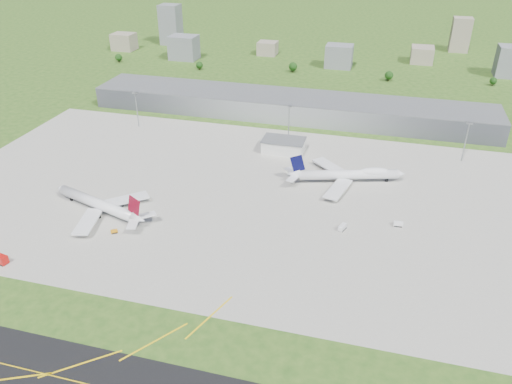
% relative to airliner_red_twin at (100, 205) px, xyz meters
% --- Properties ---
extents(ground, '(1400.00, 1400.00, 0.00)m').
position_rel_airliner_red_twin_xyz_m(ground, '(64.58, 147.89, -4.68)').
color(ground, '#2A4F18').
rests_on(ground, ground).
extents(apron, '(360.00, 190.00, 0.08)m').
position_rel_airliner_red_twin_xyz_m(apron, '(74.58, 37.89, -4.64)').
color(apron, '#9A968C').
rests_on(apron, ground).
extents(terminal, '(300.00, 42.00, 15.00)m').
position_rel_airliner_red_twin_xyz_m(terminal, '(64.58, 162.89, 2.82)').
color(terminal, gray).
rests_on(terminal, ground).
extents(ops_building, '(26.00, 16.00, 8.00)m').
position_rel_airliner_red_twin_xyz_m(ops_building, '(74.58, 97.89, -0.68)').
color(ops_building, silver).
rests_on(ops_building, ground).
extents(mast_west, '(3.50, 2.00, 25.90)m').
position_rel_airliner_red_twin_xyz_m(mast_west, '(-35.42, 112.89, 13.03)').
color(mast_west, gray).
rests_on(mast_west, ground).
extents(mast_center, '(3.50, 2.00, 25.90)m').
position_rel_airliner_red_twin_xyz_m(mast_center, '(74.58, 112.89, 13.03)').
color(mast_center, gray).
rests_on(mast_center, ground).
extents(mast_east, '(3.50, 2.00, 25.90)m').
position_rel_airliner_red_twin_xyz_m(mast_east, '(184.58, 112.89, 13.03)').
color(mast_east, gray).
rests_on(mast_east, ground).
extents(airliner_red_twin, '(62.47, 47.58, 17.57)m').
position_rel_airliner_red_twin_xyz_m(airliner_red_twin, '(0.00, 0.00, 0.00)').
color(airliner_red_twin, white).
rests_on(airliner_red_twin, ground).
extents(airliner_blue_quad, '(66.24, 50.88, 17.66)m').
position_rel_airliner_red_twin_xyz_m(airliner_blue_quad, '(119.09, 66.49, 0.23)').
color(airliner_blue_quad, white).
rests_on(airliner_blue_quad, ground).
extents(tug_yellow, '(3.70, 3.39, 1.64)m').
position_rel_airliner_red_twin_xyz_m(tug_yellow, '(15.77, -15.09, -3.81)').
color(tug_yellow, orange).
rests_on(tug_yellow, ground).
extents(van_white_near, '(4.06, 5.81, 2.70)m').
position_rel_airliner_red_twin_xyz_m(van_white_near, '(121.77, 16.30, -3.32)').
color(van_white_near, silver).
rests_on(van_white_near, ground).
extents(van_white_far, '(4.65, 2.42, 2.37)m').
position_rel_airliner_red_twin_xyz_m(van_white_far, '(147.98, 26.63, -3.48)').
color(van_white_far, white).
rests_on(van_white_far, ground).
extents(bldg_far_w, '(24.00, 20.00, 18.00)m').
position_rel_airliner_red_twin_xyz_m(bldg_far_w, '(-155.42, 317.89, 4.32)').
color(bldg_far_w, gray).
rests_on(bldg_far_w, ground).
extents(bldg_w, '(28.00, 22.00, 24.00)m').
position_rel_airliner_red_twin_xyz_m(bldg_w, '(-75.42, 297.89, 7.32)').
color(bldg_w, slate).
rests_on(bldg_w, ground).
extents(bldg_cw, '(20.00, 18.00, 14.00)m').
position_rel_airliner_red_twin_xyz_m(bldg_cw, '(4.58, 337.89, 2.32)').
color(bldg_cw, gray).
rests_on(bldg_cw, ground).
extents(bldg_c, '(26.00, 20.00, 22.00)m').
position_rel_airliner_red_twin_xyz_m(bldg_c, '(84.58, 307.89, 6.32)').
color(bldg_c, slate).
rests_on(bldg_c, ground).
extents(bldg_ce, '(22.00, 24.00, 16.00)m').
position_rel_airliner_red_twin_xyz_m(bldg_ce, '(164.58, 347.89, 3.32)').
color(bldg_ce, gray).
rests_on(bldg_ce, ground).
extents(bldg_tall_w, '(22.00, 20.00, 44.00)m').
position_rel_airliner_red_twin_xyz_m(bldg_tall_w, '(-115.42, 357.89, 17.32)').
color(bldg_tall_w, slate).
rests_on(bldg_tall_w, ground).
extents(bldg_tall_e, '(20.00, 18.00, 36.00)m').
position_rel_airliner_red_twin_xyz_m(bldg_tall_e, '(204.58, 407.89, 13.32)').
color(bldg_tall_e, gray).
rests_on(bldg_tall_e, ground).
extents(tree_far_w, '(7.20, 7.20, 8.80)m').
position_rel_airliner_red_twin_xyz_m(tree_far_w, '(-135.42, 267.89, 0.51)').
color(tree_far_w, '#382314').
rests_on(tree_far_w, ground).
extents(tree_w, '(6.75, 6.75, 8.25)m').
position_rel_airliner_red_twin_xyz_m(tree_w, '(-45.42, 262.89, 0.18)').
color(tree_w, '#382314').
rests_on(tree_w, ground).
extents(tree_c, '(8.10, 8.10, 9.90)m').
position_rel_airliner_red_twin_xyz_m(tree_c, '(44.58, 277.89, 1.16)').
color(tree_c, '#382314').
rests_on(tree_c, ground).
extents(tree_e, '(7.65, 7.65, 9.35)m').
position_rel_airliner_red_twin_xyz_m(tree_e, '(134.58, 272.89, 0.83)').
color(tree_e, '#382314').
rests_on(tree_e, ground).
extents(tree_far_e, '(6.30, 6.30, 7.70)m').
position_rel_airliner_red_twin_xyz_m(tree_far_e, '(224.58, 282.89, -0.15)').
color(tree_far_e, '#382314').
rests_on(tree_far_e, ground).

